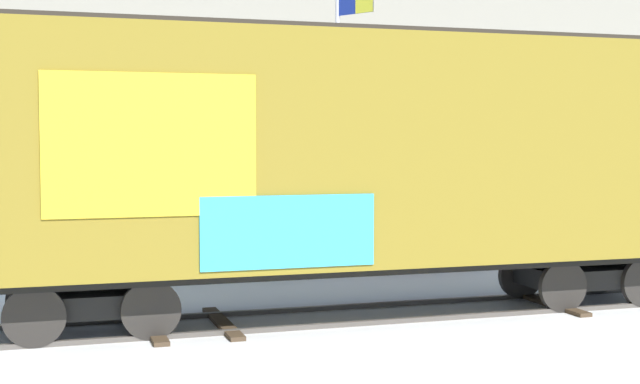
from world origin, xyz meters
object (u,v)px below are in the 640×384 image
(freight_car, at_px, (357,154))
(parked_car_red, at_px, (391,230))
(parked_car_white, at_px, (198,237))
(flagpole, at_px, (343,86))

(freight_car, distance_m, parked_car_red, 6.86)
(freight_car, bearing_deg, parked_car_white, 110.92)
(flagpole, relative_size, parked_car_red, 1.55)
(freight_car, bearing_deg, flagpole, 76.18)
(freight_car, xyz_separation_m, flagpole, (2.20, 8.93, 1.72))
(flagpole, bearing_deg, parked_car_white, -142.54)
(freight_car, height_order, flagpole, flagpole)
(freight_car, distance_m, flagpole, 9.35)
(parked_car_red, bearing_deg, parked_car_white, -174.96)
(parked_car_white, bearing_deg, freight_car, -69.08)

